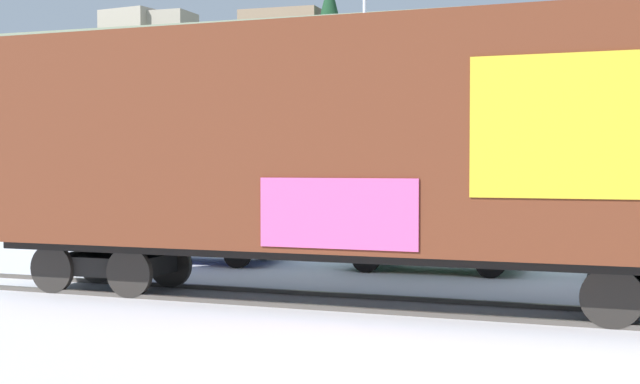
{
  "coord_description": "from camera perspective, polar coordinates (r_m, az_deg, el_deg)",
  "views": [
    {
      "loc": [
        2.81,
        -14.26,
        2.44
      ],
      "look_at": [
        -2.79,
        2.07,
        1.88
      ],
      "focal_mm": 48.52,
      "sensor_mm": 36.0,
      "label": 1
    }
  ],
  "objects": [
    {
      "name": "ground_plane",
      "position": [
        14.74,
        7.75,
        -7.68
      ],
      "size": [
        260.0,
        260.0,
        0.0
      ],
      "primitive_type": "plane",
      "color": "silver"
    },
    {
      "name": "track",
      "position": [
        14.72,
        7.3,
        -7.53
      ],
      "size": [
        60.02,
        3.89,
        0.08
      ],
      "color": "#4C4742",
      "rests_on": "ground_plane"
    },
    {
      "name": "freight_car",
      "position": [
        14.86,
        2.63,
        3.26
      ],
      "size": [
        14.17,
        3.46,
        4.98
      ],
      "color": "#5B2B19",
      "rests_on": "ground_plane"
    },
    {
      "name": "flagpole",
      "position": [
        27.45,
        3.13,
        10.49
      ],
      "size": [
        0.9,
        1.53,
        9.98
      ],
      "color": "silver",
      "rests_on": "ground_plane"
    },
    {
      "name": "hillside",
      "position": [
        77.28,
        16.87,
        4.64
      ],
      "size": [
        141.35,
        43.74,
        17.46
      ],
      "color": "slate",
      "rests_on": "ground_plane"
    },
    {
      "name": "parked_car_blue",
      "position": [
        21.74,
        -8.27,
        -2.26
      ],
      "size": [
        4.47,
        2.12,
        1.79
      ],
      "color": "navy",
      "rests_on": "ground_plane"
    },
    {
      "name": "parked_car_green",
      "position": [
        19.9,
        7.4,
        -2.63
      ],
      "size": [
        4.13,
        1.95,
        1.83
      ],
      "color": "#1E5933",
      "rests_on": "ground_plane"
    }
  ]
}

